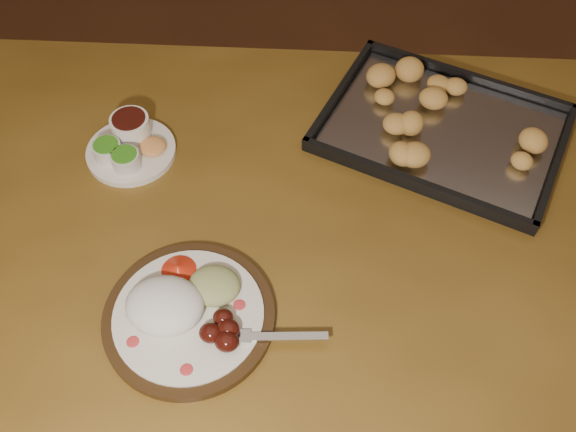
# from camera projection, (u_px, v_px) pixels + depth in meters

# --- Properties ---
(ground) EXTENTS (4.00, 4.00, 0.00)m
(ground) POSITION_uv_depth(u_px,v_px,m) (307.00, 318.00, 1.82)
(ground) COLOR brown
(ground) RESTS_ON ground
(dining_table) EXTENTS (1.59, 1.07, 0.75)m
(dining_table) POSITION_uv_depth(u_px,v_px,m) (255.00, 251.00, 1.17)
(dining_table) COLOR brown
(dining_table) RESTS_ON ground
(dinner_plate) EXTENTS (0.35, 0.26, 0.06)m
(dinner_plate) POSITION_uv_depth(u_px,v_px,m) (186.00, 310.00, 0.97)
(dinner_plate) COLOR black
(dinner_plate) RESTS_ON dining_table
(condiment_saucer) EXTENTS (0.16, 0.16, 0.06)m
(condiment_saucer) POSITION_uv_depth(u_px,v_px,m) (129.00, 145.00, 1.17)
(condiment_saucer) COLOR white
(condiment_saucer) RESTS_ON dining_table
(baking_tray) EXTENTS (0.51, 0.43, 0.05)m
(baking_tray) POSITION_uv_depth(u_px,v_px,m) (442.00, 127.00, 1.20)
(baking_tray) COLOR black
(baking_tray) RESTS_ON dining_table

